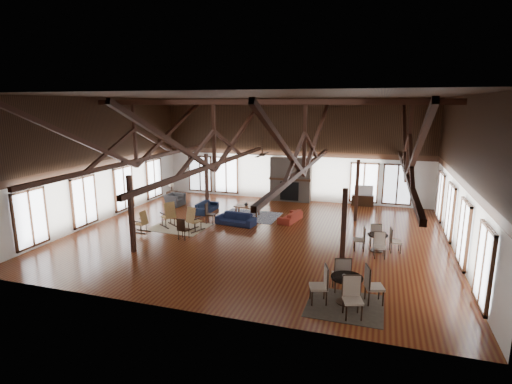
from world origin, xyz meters
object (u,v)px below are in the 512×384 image
(sofa_orange, at_px, (290,216))
(tv_console, at_px, (363,200))
(cafe_table_near, at_px, (347,285))
(cafe_table_far, at_px, (377,240))
(coffee_table, at_px, (248,207))
(sofa_navy_left, at_px, (206,207))
(sofa_navy_front, at_px, (236,219))
(armchair, at_px, (175,200))

(sofa_orange, relative_size, tv_console, 1.39)
(cafe_table_near, xyz_separation_m, cafe_table_far, (0.79, 4.63, -0.08))
(coffee_table, height_order, tv_console, tv_console)
(sofa_navy_left, relative_size, sofa_orange, 1.06)
(sofa_navy_front, bearing_deg, tv_console, 52.56)
(cafe_table_far, bearing_deg, cafe_table_near, -99.73)
(sofa_navy_left, xyz_separation_m, sofa_orange, (4.71, -0.41, -0.02))
(armchair, bearing_deg, sofa_navy_left, -103.16)
(armchair, xyz_separation_m, cafe_table_far, (11.15, -4.12, 0.15))
(cafe_table_far, bearing_deg, sofa_navy_left, 158.84)
(sofa_navy_front, height_order, armchair, armchair)
(sofa_navy_front, relative_size, tv_console, 1.56)
(sofa_orange, bearing_deg, armchair, -87.58)
(sofa_navy_front, bearing_deg, cafe_table_near, -40.16)
(armchair, xyz_separation_m, cafe_table_near, (10.35, -8.76, 0.23))
(coffee_table, height_order, armchair, armchair)
(sofa_navy_front, bearing_deg, sofa_navy_left, 150.58)
(sofa_navy_left, xyz_separation_m, cafe_table_far, (8.86, -3.43, 0.22))
(sofa_navy_left, height_order, sofa_orange, sofa_navy_left)
(coffee_table, relative_size, cafe_table_near, 0.64)
(sofa_navy_left, relative_size, cafe_table_far, 0.96)
(armchair, distance_m, tv_console, 10.74)
(sofa_navy_left, height_order, armchair, armchair)
(cafe_table_far, relative_size, tv_console, 1.53)
(sofa_navy_front, distance_m, coffee_table, 1.70)
(sofa_orange, distance_m, cafe_table_far, 5.14)
(sofa_navy_front, relative_size, cafe_table_near, 0.86)
(cafe_table_far, bearing_deg, tv_console, 96.92)
(coffee_table, distance_m, cafe_table_far, 7.32)
(sofa_navy_front, xyz_separation_m, sofa_orange, (2.38, 1.35, -0.03))
(sofa_navy_front, height_order, tv_console, tv_console)
(coffee_table, bearing_deg, cafe_table_far, -17.54)
(sofa_orange, bearing_deg, sofa_navy_left, -83.57)
(sofa_orange, distance_m, armchair, 7.08)
(sofa_navy_front, bearing_deg, armchair, 159.62)
(cafe_table_far, bearing_deg, armchair, 159.69)
(sofa_navy_front, relative_size, coffee_table, 1.34)
(sofa_orange, height_order, armchair, armchair)
(armchair, height_order, tv_console, armchair)
(tv_console, bearing_deg, coffee_table, -144.87)
(sofa_orange, xyz_separation_m, cafe_table_near, (3.36, -7.65, 0.31))
(cafe_table_near, relative_size, tv_console, 1.81)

